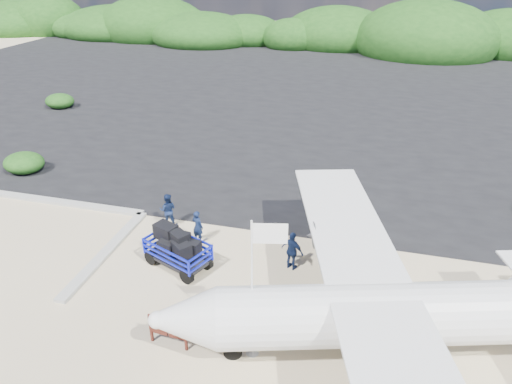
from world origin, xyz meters
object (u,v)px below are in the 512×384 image
at_px(flagpole, 252,353).
at_px(crew_b, 168,210).
at_px(crew_c, 292,251).
at_px(crew_a, 198,226).
at_px(aircraft_large, 404,121).
at_px(signboard, 169,345).
at_px(baggage_cart, 179,266).

xyz_separation_m(flagpole, crew_b, (-6.18, 6.94, 0.87)).
relative_size(crew_b, crew_c, 0.96).
relative_size(crew_a, aircraft_large, 0.09).
bearing_deg(crew_a, flagpole, 144.74).
xyz_separation_m(signboard, aircraft_large, (8.62, 26.74, 0.00)).
height_order(crew_b, aircraft_large, aircraft_large).
bearing_deg(aircraft_large, baggage_cart, 49.28).
relative_size(signboard, crew_a, 0.92).
bearing_deg(crew_a, crew_c, -172.20).
height_order(flagpole, signboard, flagpole).
bearing_deg(crew_a, baggage_cart, 105.64).
height_order(crew_a, crew_c, crew_c).
xyz_separation_m(crew_a, aircraft_large, (9.96, 20.40, -0.82)).
xyz_separation_m(signboard, crew_c, (3.34, 5.39, 0.91)).
height_order(baggage_cart, crew_a, crew_a).
relative_size(signboard, crew_b, 0.87).
xyz_separation_m(flagpole, aircraft_large, (5.72, 26.35, 0.00)).
distance_m(baggage_cart, aircraft_large, 24.60).
height_order(crew_b, crew_c, crew_c).
relative_size(flagpole, crew_c, 2.94).
bearing_deg(flagpole, crew_a, 125.45).
bearing_deg(signboard, baggage_cart, 112.71).
xyz_separation_m(baggage_cart, flagpole, (4.37, -3.91, 0.00)).
xyz_separation_m(baggage_cart, aircraft_large, (10.09, 22.43, 0.00)).
bearing_deg(crew_c, baggage_cart, 34.87).
distance_m(flagpole, crew_c, 5.10).
relative_size(signboard, aircraft_large, 0.08).
height_order(baggage_cart, crew_c, crew_c).
distance_m(signboard, crew_b, 8.07).
height_order(baggage_cart, flagpole, flagpole).
distance_m(baggage_cart, signboard, 4.55).
bearing_deg(crew_c, aircraft_large, -81.79).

